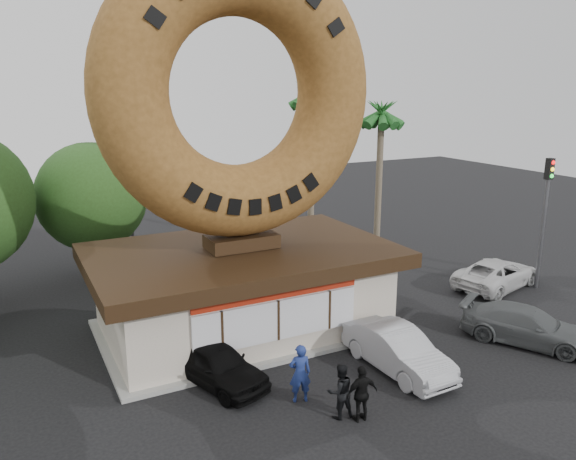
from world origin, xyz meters
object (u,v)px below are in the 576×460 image
(traffic_signal, at_px, (545,207))
(person_left, at_px, (300,373))
(giant_donut, at_px, (238,93))
(person_center, at_px, (340,391))
(person_right, at_px, (362,393))
(car_silver, at_px, (398,350))
(car_black, at_px, (216,364))
(car_white, at_px, (496,274))
(car_grey, at_px, (527,326))
(street_lamp, at_px, (132,181))
(donut_shop, at_px, (243,286))

(traffic_signal, height_order, person_left, traffic_signal)
(giant_donut, bearing_deg, person_center, -88.97)
(person_right, distance_m, car_silver, 3.31)
(car_black, bearing_deg, car_white, -9.74)
(traffic_signal, xyz_separation_m, car_grey, (-5.22, -3.84, -3.20))
(giant_donut, bearing_deg, car_grey, -33.69)
(car_black, bearing_deg, street_lamp, 69.32)
(street_lamp, bearing_deg, car_silver, -71.42)
(donut_shop, height_order, traffic_signal, traffic_signal)
(donut_shop, height_order, car_black, donut_shop)
(car_silver, xyz_separation_m, car_white, (9.05, 4.22, -0.04))
(person_center, height_order, car_black, person_center)
(giant_donut, height_order, car_silver, giant_donut)
(traffic_signal, relative_size, person_right, 3.63)
(person_left, height_order, car_white, person_left)
(car_white, bearing_deg, car_black, 84.37)
(donut_shop, relative_size, person_left, 6.13)
(street_lamp, relative_size, person_left, 4.38)
(car_grey, bearing_deg, traffic_signal, 6.28)
(car_black, bearing_deg, traffic_signal, -13.78)
(giant_donut, height_order, traffic_signal, giant_donut)
(person_right, distance_m, car_white, 13.26)
(person_center, height_order, person_right, person_right)
(person_left, relative_size, person_center, 1.12)
(giant_donut, relative_size, car_grey, 2.23)
(person_right, height_order, car_silver, person_right)
(person_right, height_order, car_black, person_right)
(person_right, bearing_deg, car_black, -49.68)
(donut_shop, height_order, car_silver, donut_shop)
(person_right, xyz_separation_m, car_white, (11.77, 6.10, -0.16))
(car_black, bearing_deg, car_grey, -31.10)
(car_grey, xyz_separation_m, car_white, (3.57, 4.76, 0.00))
(giant_donut, distance_m, car_white, 14.90)
(traffic_signal, xyz_separation_m, car_white, (-1.65, 0.91, -3.19))
(person_center, distance_m, person_right, 0.61)
(traffic_signal, distance_m, person_right, 14.71)
(giant_donut, bearing_deg, car_white, -5.07)
(car_silver, height_order, car_white, car_silver)
(traffic_signal, bearing_deg, giant_donut, 171.83)
(car_silver, bearing_deg, car_white, 22.68)
(car_silver, bearing_deg, giant_donut, 119.44)
(street_lamp, xyz_separation_m, car_silver, (5.15, -15.32, -3.77))
(traffic_signal, height_order, car_grey, traffic_signal)
(car_white, bearing_deg, person_right, 102.91)
(traffic_signal, xyz_separation_m, person_left, (-14.49, -3.52, -2.95))
(street_lamp, xyz_separation_m, car_grey, (10.63, -15.85, -3.81))
(car_white, bearing_deg, person_center, 100.46)
(car_white, bearing_deg, traffic_signal, -133.42)
(person_right, bearing_deg, car_white, -149.69)
(donut_shop, xyz_separation_m, person_left, (-0.49, -5.51, -0.85))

